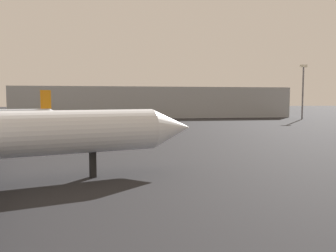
{
  "coord_description": "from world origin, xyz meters",
  "views": [
    {
      "loc": [
        -1.87,
        -6.94,
        6.47
      ],
      "look_at": [
        7.39,
        47.37,
        2.02
      ],
      "focal_mm": 35.21,
      "sensor_mm": 36.0,
      "label": 1
    }
  ],
  "objects": [
    {
      "name": "terminal_building",
      "position": [
        13.63,
        113.28,
        5.4
      ],
      "size": [
        96.05,
        19.95,
        10.8
      ],
      "primitive_type": "cube",
      "color": "#999EA3",
      "rests_on": "ground_plane"
    },
    {
      "name": "light_mast_right",
      "position": [
        59.3,
        91.41,
        10.07
      ],
      "size": [
        2.4,
        0.5,
        17.66
      ],
      "color": "slate",
      "rests_on": "ground_plane"
    },
    {
      "name": "airplane_distant",
      "position": [
        -26.96,
        74.14,
        2.95
      ],
      "size": [
        26.6,
        20.75,
        8.75
      ],
      "rotation": [
        0.0,
        0.0,
        3.47
      ],
      "color": "#B2BCCC",
      "rests_on": "ground_plane"
    }
  ]
}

